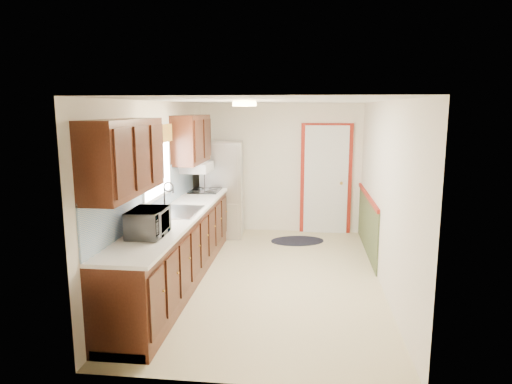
# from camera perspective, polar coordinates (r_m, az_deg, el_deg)

# --- Properties ---
(room_shell) EXTENTS (3.20, 5.20, 2.52)m
(room_shell) POSITION_cam_1_polar(r_m,az_deg,el_deg) (6.09, 1.66, -0.03)
(room_shell) COLOR beige
(room_shell) RESTS_ON ground
(kitchen_run) EXTENTS (0.63, 4.00, 2.20)m
(kitchen_run) POSITION_cam_1_polar(r_m,az_deg,el_deg) (6.12, -10.23, -3.89)
(kitchen_run) COLOR #38170C
(kitchen_run) RESTS_ON ground
(back_wall_trim) EXTENTS (1.12, 2.30, 2.08)m
(back_wall_trim) POSITION_cam_1_polar(r_m,az_deg,el_deg) (8.31, 9.76, 0.46)
(back_wall_trim) COLOR maroon
(back_wall_trim) RESTS_ON ground
(ceiling_fixture) EXTENTS (0.30, 0.30, 0.06)m
(ceiling_fixture) POSITION_cam_1_polar(r_m,az_deg,el_deg) (5.82, -1.45, 10.97)
(ceiling_fixture) COLOR #FFD88C
(ceiling_fixture) RESTS_ON room_shell
(microwave) EXTENTS (0.31, 0.54, 0.36)m
(microwave) POSITION_cam_1_polar(r_m,az_deg,el_deg) (5.06, -13.35, -3.38)
(microwave) COLOR white
(microwave) RESTS_ON kitchen_run
(refrigerator) EXTENTS (0.78, 0.75, 1.73)m
(refrigerator) POSITION_cam_1_polar(r_m,az_deg,el_deg) (8.28, -4.22, 0.39)
(refrigerator) COLOR #B7B7BC
(refrigerator) RESTS_ON ground
(rug) EXTENTS (1.04, 0.78, 0.01)m
(rug) POSITION_cam_1_polar(r_m,az_deg,el_deg) (8.11, 5.19, -6.09)
(rug) COLOR black
(rug) RESTS_ON ground
(cooktop) EXTENTS (0.48, 0.57, 0.02)m
(cooktop) POSITION_cam_1_polar(r_m,az_deg,el_deg) (7.68, -6.36, 0.19)
(cooktop) COLOR black
(cooktop) RESTS_ON kitchen_run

